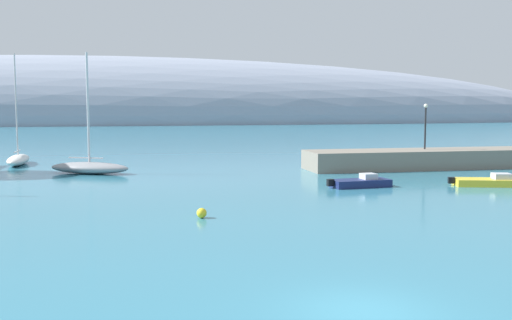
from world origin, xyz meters
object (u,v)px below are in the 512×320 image
object	(u,v)px
motorboat_yellow_alongside_breakwater	(491,182)
mooring_buoy_yellow	(202,213)
sailboat_white_near_shore	(18,159)
sailboat_grey_outer_mooring	(89,167)
motorboat_navy_foreground	(361,182)
harbor_lamp_post	(425,121)

from	to	relation	value
motorboat_yellow_alongside_breakwater	mooring_buoy_yellow	world-z (taller)	motorboat_yellow_alongside_breakwater
sailboat_white_near_shore	motorboat_yellow_alongside_breakwater	xyz separation A→B (m)	(36.06, -22.54, -0.28)
sailboat_grey_outer_mooring	motorboat_navy_foreground	xyz separation A→B (m)	(19.38, -12.20, -0.28)
motorboat_yellow_alongside_breakwater	harbor_lamp_post	bearing A→B (deg)	99.37
sailboat_grey_outer_mooring	motorboat_navy_foreground	world-z (taller)	sailboat_grey_outer_mooring
sailboat_grey_outer_mooring	harbor_lamp_post	distance (m)	30.35
motorboat_navy_foreground	motorboat_yellow_alongside_breakwater	size ratio (longest dim) A/B	0.84
sailboat_grey_outer_mooring	motorboat_yellow_alongside_breakwater	xyz separation A→B (m)	(28.74, -13.57, -0.29)
sailboat_white_near_shore	mooring_buoy_yellow	distance (m)	33.56
sailboat_grey_outer_mooring	motorboat_navy_foreground	size ratio (longest dim) A/B	2.16
sailboat_grey_outer_mooring	motorboat_yellow_alongside_breakwater	size ratio (longest dim) A/B	1.81
sailboat_grey_outer_mooring	harbor_lamp_post	xyz separation A→B (m)	(30.10, -1.10, 3.70)
motorboat_navy_foreground	mooring_buoy_yellow	world-z (taller)	motorboat_navy_foreground
sailboat_white_near_shore	motorboat_navy_foreground	size ratio (longest dim) A/B	2.27
motorboat_yellow_alongside_breakwater	sailboat_white_near_shore	bearing A→B (deg)	163.58
motorboat_yellow_alongside_breakwater	sailboat_grey_outer_mooring	bearing A→B (deg)	170.32
mooring_buoy_yellow	motorboat_yellow_alongside_breakwater	bearing A→B (deg)	19.73
sailboat_white_near_shore	harbor_lamp_post	bearing A→B (deg)	-106.31
sailboat_grey_outer_mooring	harbor_lamp_post	bearing A→B (deg)	23.32
motorboat_yellow_alongside_breakwater	harbor_lamp_post	xyz separation A→B (m)	(1.36, 12.46, 3.99)
motorboat_yellow_alongside_breakwater	motorboat_navy_foreground	bearing A→B (deg)	-172.70
sailboat_white_near_shore	mooring_buoy_yellow	size ratio (longest dim) A/B	20.57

